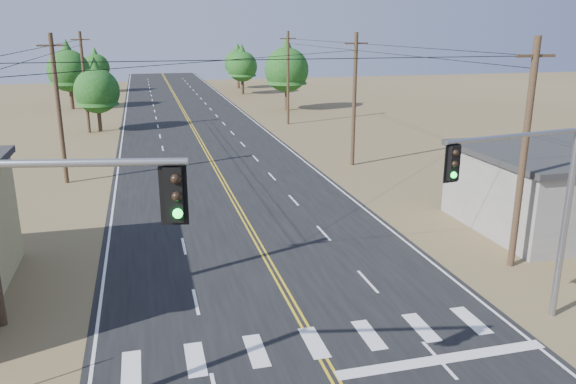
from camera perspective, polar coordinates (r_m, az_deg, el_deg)
name	(u,v)px	position (r m, az deg, el deg)	size (l,w,h in m)	color
road	(222,180)	(39.76, -6.70, 1.23)	(15.00, 200.00, 0.02)	black
utility_pole_left_mid	(59,109)	(40.77, -22.27, 7.84)	(1.80, 0.30, 10.00)	#4C3826
utility_pole_left_far	(85,82)	(60.54, -19.97, 10.47)	(1.80, 0.30, 10.00)	#4C3826
utility_pole_right_near	(524,154)	(25.93, 22.83, 3.54)	(1.80, 0.30, 10.00)	#4C3826
utility_pole_right_mid	(354,99)	(43.30, 6.75, 9.36)	(1.80, 0.30, 10.00)	#4C3826
utility_pole_right_far	(288,77)	(62.28, 0.00, 11.56)	(1.80, 0.30, 10.00)	#4C3826
signal_mast_right	(536,196)	(20.68, 23.86, -0.38)	(5.63, 1.24, 7.18)	gray
tree_left_near	(96,86)	(60.95, -18.89, 10.13)	(4.53, 4.53, 7.55)	#3F2D1E
tree_left_mid	(68,66)	(79.56, -21.42, 11.79)	(5.40, 5.40, 9.00)	#3F2D1E
tree_left_far	(96,65)	(99.74, -18.96, 12.14)	(4.41, 4.41, 7.34)	#3F2D1E
tree_right_near	(287,65)	(73.17, -0.14, 12.75)	(5.62, 5.62, 9.36)	#3F2D1E
tree_right_mid	(242,63)	(91.97, -4.69, 12.90)	(4.78, 4.78, 7.97)	#3F2D1E
tree_right_far	(238,60)	(101.24, -5.11, 13.17)	(4.74, 4.74, 7.90)	#3F2D1E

